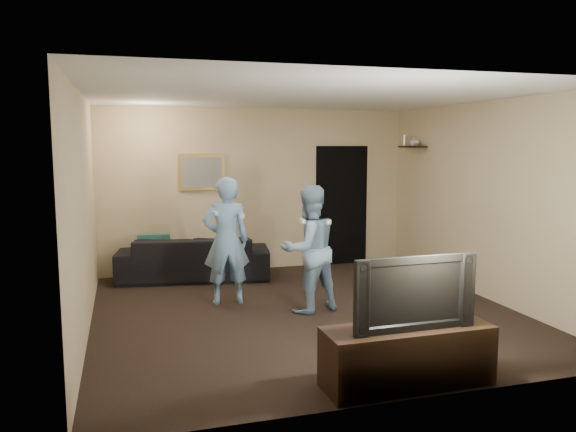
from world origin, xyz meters
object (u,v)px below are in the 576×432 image
object	(u,v)px
tv_console	(407,356)
television	(409,291)
wii_player_right	(309,249)
wii_player_left	(226,241)
sofa	(194,257)

from	to	relation	value
tv_console	television	xyz separation A→B (m)	(0.00, 0.00, 0.57)
tv_console	wii_player_right	size ratio (longest dim) A/B	0.94
tv_console	wii_player_left	bearing A→B (deg)	109.23
television	wii_player_left	world-z (taller)	wii_player_left
tv_console	wii_player_right	world-z (taller)	wii_player_right
sofa	wii_player_right	xyz separation A→B (m)	(1.15, -2.06, 0.45)
sofa	wii_player_left	xyz separation A→B (m)	(0.24, -1.45, 0.49)
television	wii_player_left	size ratio (longest dim) A/B	0.67
wii_player_left	tv_console	bearing A→B (deg)	-70.09
television	wii_player_right	xyz separation A→B (m)	(-0.13, 2.25, -0.05)
tv_console	sofa	bearing A→B (deg)	105.85
sofa	wii_player_left	bearing A→B (deg)	108.55
wii_player_right	tv_console	bearing A→B (deg)	-86.62
sofa	wii_player_right	distance (m)	2.40
sofa	wii_player_left	size ratio (longest dim) A/B	1.38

